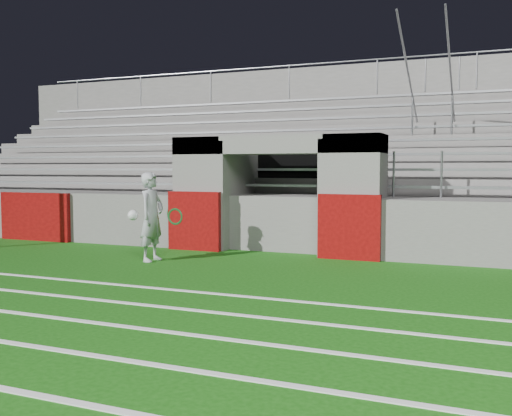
% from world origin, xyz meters
% --- Properties ---
extents(ground, '(90.00, 90.00, 0.00)m').
position_xyz_m(ground, '(0.00, 0.00, 0.00)').
color(ground, '#134E0D').
rests_on(ground, ground).
extents(stadium_structure, '(26.00, 8.48, 5.42)m').
position_xyz_m(stadium_structure, '(0.00, 7.97, 1.49)').
color(stadium_structure, '#605D5B').
rests_on(stadium_structure, ground).
extents(goalkeeper_with_ball, '(0.69, 0.66, 1.80)m').
position_xyz_m(goalkeeper_with_ball, '(-1.87, 1.26, 0.90)').
color(goalkeeper_with_ball, '#A6AAB0').
rests_on(goalkeeper_with_ball, ground).
extents(hose_coil, '(0.52, 0.14, 0.53)m').
position_xyz_m(hose_coil, '(-2.26, 2.93, 0.80)').
color(hose_coil, '#0C3E12').
rests_on(hose_coil, ground).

